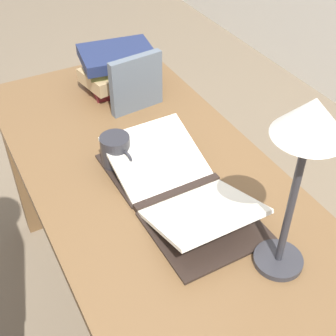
% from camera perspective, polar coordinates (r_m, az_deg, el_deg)
% --- Properties ---
extents(ground_plane, '(12.00, 12.00, 0.00)m').
position_cam_1_polar(ground_plane, '(2.01, -1.00, -17.91)').
color(ground_plane, '#70604C').
extents(reading_desk, '(1.58, 0.72, 0.77)m').
position_cam_1_polar(reading_desk, '(1.48, -1.30, -4.10)').
color(reading_desk, brown).
rests_on(reading_desk, ground_plane).
extents(open_book, '(0.57, 0.29, 0.10)m').
position_cam_1_polar(open_book, '(1.34, 1.20, -2.45)').
color(open_book, black).
rests_on(open_book, reading_desk).
extents(book_stack_tall, '(0.24, 0.29, 0.16)m').
position_cam_1_polar(book_stack_tall, '(1.82, -6.12, 12.06)').
color(book_stack_tall, maroon).
rests_on(book_stack_tall, reading_desk).
extents(book_standing_upright, '(0.05, 0.20, 0.21)m').
position_cam_1_polar(book_standing_upright, '(1.67, -3.88, 10.23)').
color(book_standing_upright, slate).
rests_on(book_standing_upright, reading_desk).
extents(reading_lamp, '(0.15, 0.15, 0.48)m').
position_cam_1_polar(reading_lamp, '(0.97, 16.53, 3.20)').
color(reading_lamp, '#2D2D33').
rests_on(reading_lamp, reading_desk).
extents(coffee_mug, '(0.12, 0.09, 0.10)m').
position_cam_1_polar(coffee_mug, '(1.44, -6.35, 2.04)').
color(coffee_mug, '#28282D').
rests_on(coffee_mug, reading_desk).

